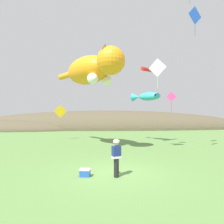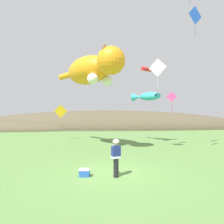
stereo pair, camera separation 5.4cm
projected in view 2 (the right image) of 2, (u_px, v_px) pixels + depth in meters
The scene contains 12 objects.
ground_plane at pixel (115, 174), 9.84m from camera, with size 120.00×120.00×0.00m, color #5B8442.
distant_hill_ridge at pixel (94, 129), 38.83m from camera, with size 60.48×13.80×7.08m.
festival_attendant at pixel (116, 157), 9.39m from camera, with size 0.49×0.41×1.77m.
kite_spool at pixel (117, 170), 10.06m from camera, with size 0.13×0.25×0.25m.
picnic_cooler at pixel (85, 173), 9.49m from camera, with size 0.52×0.37×0.36m.
kite_giant_cat at pixel (92, 69), 17.20m from camera, with size 6.62×7.89×2.90m.
kite_fish_windsock at pixel (147, 96), 20.95m from camera, with size 3.08×2.82×1.01m.
kite_tube_streamer at pixel (151, 70), 18.79m from camera, with size 2.16×1.63×0.44m.
kite_diamond_gold at pixel (61, 111), 22.26m from camera, with size 1.34×0.58×2.35m.
kite_diamond_pink at pixel (172, 97), 18.12m from camera, with size 0.88×0.30×1.82m.
kite_diamond_blue at pixel (195, 15), 15.99m from camera, with size 1.35×0.67×2.40m.
kite_diamond_white at pixel (158, 68), 15.74m from camera, with size 1.21×0.82×2.35m.
Camera 2 is at (-0.44, -9.84, 3.02)m, focal length 32.00 mm.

